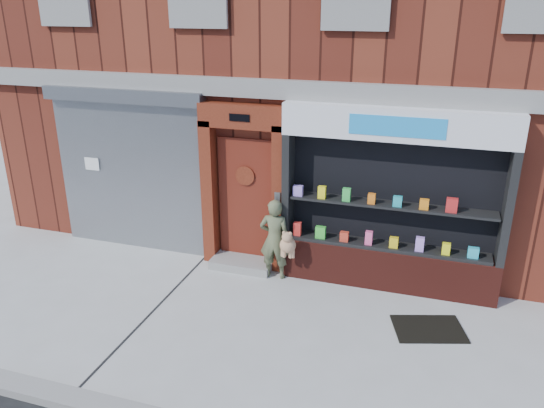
% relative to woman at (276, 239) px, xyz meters
% --- Properties ---
extents(ground, '(80.00, 80.00, 0.00)m').
position_rel_woman_xyz_m(ground, '(0.07, -1.53, -0.71)').
color(ground, '#9E9E99').
rests_on(ground, ground).
extents(building, '(12.00, 8.16, 8.00)m').
position_rel_woman_xyz_m(building, '(0.07, 4.46, 3.29)').
color(building, '#4F1B12').
rests_on(building, ground).
extents(shutter_bay, '(3.10, 0.30, 3.04)m').
position_rel_woman_xyz_m(shutter_bay, '(-2.93, 0.40, 1.01)').
color(shutter_bay, gray).
rests_on(shutter_bay, ground).
extents(red_door_bay, '(1.52, 0.58, 2.90)m').
position_rel_woman_xyz_m(red_door_bay, '(-0.68, 0.33, 0.75)').
color(red_door_bay, '#531B0E').
rests_on(red_door_bay, ground).
extents(pharmacy_bay, '(3.50, 0.41, 3.00)m').
position_rel_woman_xyz_m(pharmacy_bay, '(1.82, 0.28, 0.66)').
color(pharmacy_bay, '#531A13').
rests_on(pharmacy_bay, ground).
extents(woman, '(0.68, 0.49, 1.42)m').
position_rel_woman_xyz_m(woman, '(0.00, 0.00, 0.00)').
color(woman, '#575E3D').
rests_on(woman, ground).
extents(doormat, '(1.15, 0.95, 0.02)m').
position_rel_woman_xyz_m(doormat, '(2.58, -0.83, -0.70)').
color(doormat, black).
rests_on(doormat, ground).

